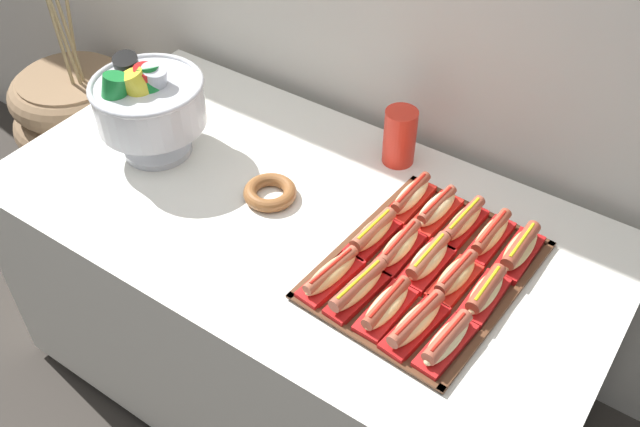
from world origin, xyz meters
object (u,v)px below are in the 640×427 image
object	(u,v)px
floor_vase	(88,151)
donut	(271,192)
serving_tray	(425,271)
hot_dog_1	(358,289)
hot_dog_12	(463,222)
hot_dog_5	(373,233)
hot_dog_11	(436,209)
hot_dog_7	(427,261)
punch_bowl	(148,102)
hot_dog_13	(491,236)
cup_stack	(400,137)
hot_dog_4	(447,341)
hot_dog_2	(386,307)
hot_dog_6	(399,247)
hot_dog_10	(411,197)
hot_dog_14	(520,250)
hot_dog_0	(331,274)
buffet_table	(302,301)
hot_dog_8	(455,277)
hot_dog_3	(416,323)
hot_dog_9	(485,293)

from	to	relation	value
floor_vase	donut	world-z (taller)	floor_vase
donut	serving_tray	bearing A→B (deg)	-0.80
hot_dog_1	hot_dog_12	world-z (taller)	hot_dog_1
hot_dog_5	hot_dog_11	bearing A→B (deg)	61.86
floor_vase	hot_dog_7	size ratio (longest dim) A/B	7.19
punch_bowl	hot_dog_13	bearing A→B (deg)	10.93
hot_dog_5	cup_stack	size ratio (longest dim) A/B	1.05
hot_dog_11	hot_dog_13	distance (m)	0.15
hot_dog_4	donut	world-z (taller)	hot_dog_4
hot_dog_2	hot_dog_6	xyz separation A→B (m)	(-0.06, 0.17, 0.00)
cup_stack	hot_dog_10	bearing A→B (deg)	-51.08
hot_dog_13	hot_dog_11	bearing A→B (deg)	176.31
cup_stack	hot_dog_14	bearing A→B (deg)	-21.84
hot_dog_2	hot_dog_0	bearing A→B (deg)	176.31
hot_dog_11	punch_bowl	distance (m)	0.80
cup_stack	hot_dog_12	bearing A→B (deg)	-30.43
donut	hot_dog_11	bearing A→B (deg)	22.69
hot_dog_14	punch_bowl	xyz separation A→B (m)	(-0.99, -0.17, 0.13)
floor_vase	hot_dog_11	bearing A→B (deg)	-1.54
hot_dog_6	serving_tray	bearing A→B (deg)	-3.69
hot_dog_4	buffet_table	bearing A→B (deg)	160.34
serving_tray	hot_dog_1	size ratio (longest dim) A/B	2.97
hot_dog_8	hot_dog_14	distance (m)	0.18
hot_dog_1	hot_dog_6	size ratio (longest dim) A/B	1.11
hot_dog_0	hot_dog_13	world-z (taller)	hot_dog_13
hot_dog_6	cup_stack	xyz separation A→B (m)	(-0.18, 0.32, 0.04)
buffet_table	floor_vase	distance (m)	1.16
floor_vase	cup_stack	bearing A→B (deg)	5.29
hot_dog_6	hot_dog_14	world-z (taller)	hot_dog_14
floor_vase	hot_dog_4	distance (m)	1.75
hot_dog_1	hot_dog_7	xyz separation A→B (m)	(0.09, 0.16, -0.00)
buffet_table	hot_dog_8	distance (m)	0.58
hot_dog_12	cup_stack	xyz separation A→B (m)	(-0.27, 0.16, 0.04)
hot_dog_3	hot_dog_12	distance (m)	0.34
floor_vase	serving_tray	size ratio (longest dim) A/B	2.18
serving_tray	hot_dog_10	size ratio (longest dim) A/B	3.19
hot_dog_5	hot_dog_6	size ratio (longest dim) A/B	1.02
hot_dog_0	hot_dog_14	distance (m)	0.45
hot_dog_9	hot_dog_6	bearing A→B (deg)	176.31
hot_dog_10	cup_stack	distance (m)	0.20
punch_bowl	hot_dog_14	bearing A→B (deg)	9.85
hot_dog_12	hot_dog_2	bearing A→B (deg)	-93.69
cup_stack	hot_dog_3	bearing A→B (deg)	-56.71
hot_dog_4	hot_dog_6	xyz separation A→B (m)	(-0.21, 0.18, 0.00)
serving_tray	hot_dog_12	distance (m)	0.17
floor_vase	hot_dog_9	bearing A→B (deg)	-7.51
hot_dog_14	punch_bowl	bearing A→B (deg)	-170.15
floor_vase	hot_dog_3	size ratio (longest dim) A/B	6.33
hot_dog_4	cup_stack	xyz separation A→B (m)	(-0.40, 0.50, 0.05)
hot_dog_3	hot_dog_13	size ratio (longest dim) A/B	1.07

